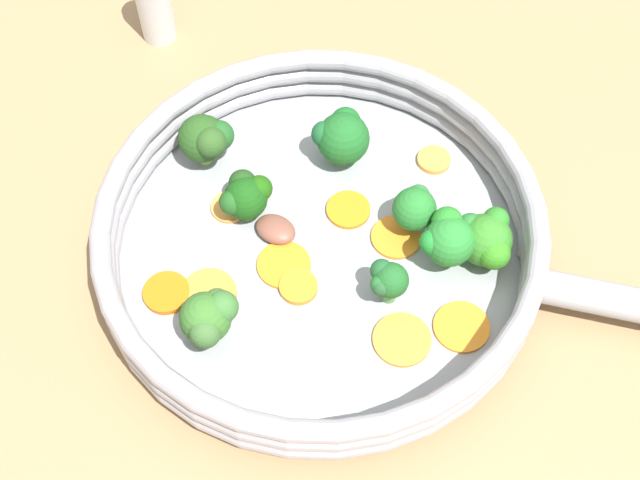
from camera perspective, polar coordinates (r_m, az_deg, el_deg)
ground_plane at (r=0.74m, az=-0.00°, el=-1.16°), size 4.00×4.00×0.00m
skillet at (r=0.74m, az=-0.00°, el=-0.89°), size 0.34×0.34×0.01m
skillet_rim_wall at (r=0.71m, az=-0.00°, el=0.44°), size 0.36×0.36×0.05m
skillet_handle at (r=0.73m, az=19.72°, el=-3.96°), size 0.16×0.10×0.03m
skillet_rivet_left at (r=0.71m, az=12.24°, el=-5.19°), size 0.01×0.01×0.01m
skillet_rivet_right at (r=0.74m, az=12.83°, el=-0.82°), size 0.01×0.01×0.01m
carrot_slice_0 at (r=0.79m, az=7.29°, el=5.10°), size 0.04×0.04×0.01m
carrot_slice_1 at (r=0.72m, az=-2.33°, el=-1.60°), size 0.06×0.06×0.00m
carrot_slice_2 at (r=0.69m, az=5.27°, el=-6.37°), size 0.06×0.06×0.00m
carrot_slice_3 at (r=0.75m, az=1.82°, el=1.95°), size 0.05×0.05×0.00m
carrot_slice_4 at (r=0.74m, az=4.88°, el=0.18°), size 0.05×0.05×0.00m
carrot_slice_5 at (r=0.70m, az=9.05°, el=-5.51°), size 0.05×0.05×0.00m
carrot_slice_6 at (r=0.76m, az=-5.80°, el=2.12°), size 0.04×0.04×0.00m
carrot_slice_7 at (r=0.71m, az=-1.39°, el=-3.02°), size 0.04×0.04×0.01m
carrot_slice_8 at (r=0.72m, az=-9.80°, el=-3.35°), size 0.05×0.05×0.01m
carrot_slice_9 at (r=0.71m, az=-7.13°, el=-3.42°), size 0.06×0.06×0.01m
broccoli_floret_0 at (r=0.72m, az=10.58°, el=0.06°), size 0.04×0.05×0.05m
broccoli_floret_1 at (r=0.76m, az=1.40°, el=6.66°), size 0.05×0.05×0.05m
broccoli_floret_2 at (r=0.76m, az=-7.28°, el=6.44°), size 0.05×0.05×0.05m
broccoli_floret_3 at (r=0.71m, az=8.15°, el=0.10°), size 0.04×0.05×0.05m
broccoli_floret_4 at (r=0.69m, az=4.34°, el=-2.60°), size 0.03×0.03×0.04m
broccoli_floret_5 at (r=0.72m, az=6.12°, el=2.02°), size 0.04×0.04×0.05m
broccoli_floret_6 at (r=0.73m, az=-4.78°, el=2.85°), size 0.05×0.04×0.04m
broccoli_floret_7 at (r=0.67m, az=-7.12°, el=-4.91°), size 0.05×0.05×0.05m
mushroom_piece_0 at (r=0.74m, az=-2.85°, el=0.69°), size 0.04×0.04×0.01m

